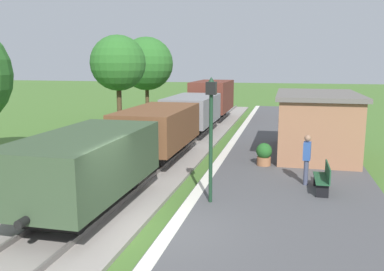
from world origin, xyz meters
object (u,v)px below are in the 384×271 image
object	(u,v)px
tree_field_left	(147,64)
lamp_post_near	(211,117)
bench_down_platform	(309,129)
person_waiting	(307,158)
tree_trackside_far	(118,63)
station_hut	(316,124)
bench_near_hut	(324,178)
potted_planter	(264,154)
freight_train	(181,117)

from	to	relation	value
tree_field_left	lamp_post_near	bearing A→B (deg)	-65.13
bench_down_platform	tree_field_left	size ratio (longest dim) A/B	0.24
person_waiting	tree_trackside_far	bearing A→B (deg)	-31.01
station_hut	tree_trackside_far	xyz separation A→B (m)	(-10.64, 2.75, 2.65)
bench_near_hut	person_waiting	size ratio (longest dim) A/B	0.88
potted_planter	lamp_post_near	size ratio (longest dim) A/B	0.25
bench_down_platform	potted_planter	bearing A→B (deg)	-106.80
bench_near_hut	bench_down_platform	distance (m)	9.83
bench_down_platform	person_waiting	distance (m)	9.12
person_waiting	tree_field_left	world-z (taller)	tree_field_left
bench_down_platform	station_hut	bearing A→B (deg)	-89.05
freight_train	person_waiting	distance (m)	9.27
station_hut	tree_field_left	distance (m)	16.04
person_waiting	freight_train	bearing A→B (deg)	-41.75
bench_near_hut	tree_trackside_far	distance (m)	13.94
bench_down_platform	tree_trackside_far	size ratio (longest dim) A/B	0.25
bench_down_platform	potted_planter	size ratio (longest dim) A/B	1.64
station_hut	tree_trackside_far	world-z (taller)	tree_trackside_far
bench_near_hut	potted_planter	xyz separation A→B (m)	(-2.05, 3.02, 0.00)
freight_train	lamp_post_near	world-z (taller)	lamp_post_near
bench_down_platform	tree_trackside_far	distance (m)	11.26
station_hut	tree_field_left	xyz separation A→B (m)	(-11.75, 10.60, 2.61)
potted_planter	lamp_post_near	distance (m)	5.38
bench_near_hut	potted_planter	bearing A→B (deg)	124.24
tree_field_left	tree_trackside_far	bearing A→B (deg)	-81.96
bench_near_hut	potted_planter	distance (m)	3.65
freight_train	tree_trackside_far	world-z (taller)	tree_trackside_far
station_hut	tree_field_left	world-z (taller)	tree_field_left
station_hut	lamp_post_near	size ratio (longest dim) A/B	1.57
lamp_post_near	bench_near_hut	bearing A→B (deg)	27.84
bench_near_hut	tree_trackside_far	xyz separation A→B (m)	(-10.57, 8.35, 3.58)
potted_planter	tree_trackside_far	size ratio (longest dim) A/B	0.16
bench_down_platform	lamp_post_near	bearing A→B (deg)	-106.12
lamp_post_near	tree_trackside_far	xyz separation A→B (m)	(-7.22, 10.12, 1.50)
station_hut	person_waiting	distance (m)	4.92
potted_planter	tree_trackside_far	xyz separation A→B (m)	(-8.52, 5.33, 3.58)
station_hut	bench_down_platform	size ratio (longest dim) A/B	3.87
freight_train	bench_near_hut	bearing A→B (deg)	-48.50
person_waiting	tree_field_left	distance (m)	19.32
bench_down_platform	bench_near_hut	bearing A→B (deg)	-90.00
freight_train	tree_trackside_far	size ratio (longest dim) A/B	4.42
potted_planter	tree_field_left	world-z (taller)	tree_field_left
bench_near_hut	person_waiting	world-z (taller)	person_waiting
station_hut	tree_field_left	bearing A→B (deg)	137.94
freight_train	potted_planter	xyz separation A→B (m)	(4.67, -4.59, -0.76)
person_waiting	tree_field_left	xyz separation A→B (m)	(-11.17, 15.47, 3.07)
person_waiting	tree_trackside_far	world-z (taller)	tree_trackside_far
bench_near_hut	tree_field_left	bearing A→B (deg)	125.79
bench_near_hut	person_waiting	xyz separation A→B (m)	(-0.51, 0.73, 0.46)
bench_near_hut	lamp_post_near	world-z (taller)	lamp_post_near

